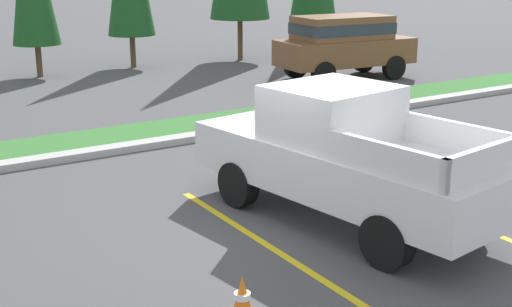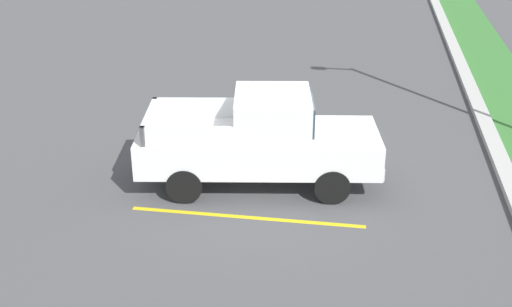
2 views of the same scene
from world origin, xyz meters
name	(u,v)px [view 2 (image 2 of 2)]	position (x,y,z in m)	size (l,w,h in m)	color
ground_plane	(284,175)	(0.00, 0.00, 0.00)	(120.00, 120.00, 0.00)	#4C4C4F
parking_line_near	(268,154)	(-1.06, -0.52, 0.00)	(0.12, 4.80, 0.01)	yellow
parking_line_far	(247,217)	(2.04, -0.52, 0.00)	(0.12, 4.80, 0.01)	yellow
curb_strip	(512,188)	(0.00, 5.00, 0.07)	(56.00, 0.40, 0.15)	#B2B2AD
pickup_truck_main	(261,140)	(0.48, -0.47, 1.04)	(2.64, 5.45, 2.10)	black
traffic_cone	(207,118)	(-2.48, -2.39, 0.29)	(0.36, 0.36, 0.60)	orange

